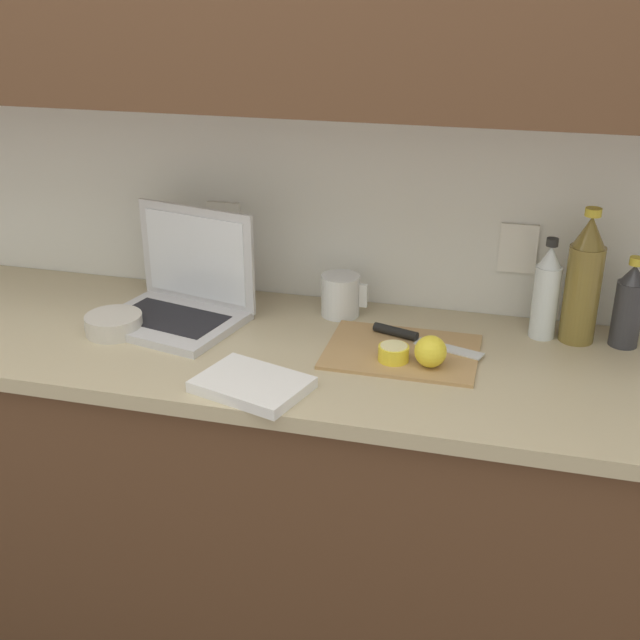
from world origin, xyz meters
TOP-DOWN VIEW (x-y plane):
  - ground_plane at (0.00, 0.00)m, footprint 12.00×12.00m
  - wall_back at (0.00, 0.23)m, footprint 5.20×0.38m
  - counter_unit at (-0.02, 0.00)m, footprint 1.97×0.61m
  - laptop at (-0.19, 0.08)m, footprint 0.37×0.32m
  - cutting_board at (0.36, 0.03)m, footprint 0.34×0.25m
  - knife at (0.37, 0.09)m, footprint 0.27×0.11m
  - lemon_half_cut at (0.35, -0.03)m, footprint 0.07×0.07m
  - lemon_whole_beside at (0.43, -0.03)m, footprint 0.07×0.07m
  - bottle_green_soda at (0.67, 0.20)m, footprint 0.06×0.06m
  - bottle_oil_tall at (0.75, 0.20)m, footprint 0.08×0.08m
  - bottle_water_clear at (0.85, 0.20)m, footprint 0.07×0.07m
  - measuring_cup at (0.18, 0.21)m, footprint 0.12×0.10m
  - bowl_white at (-0.32, -0.04)m, footprint 0.13×0.13m
  - dish_towel at (0.09, -0.22)m, footprint 0.26×0.22m

SIDE VIEW (x-z plane):
  - ground_plane at x=0.00m, z-range 0.00..0.00m
  - counter_unit at x=-0.02m, z-range 0.01..0.91m
  - cutting_board at x=0.36m, z-range 0.90..0.91m
  - dish_towel at x=0.09m, z-range 0.90..0.93m
  - knife at x=0.37m, z-range 0.91..0.93m
  - bowl_white at x=-0.32m, z-range 0.90..0.95m
  - lemon_half_cut at x=0.35m, z-range 0.91..0.95m
  - lemon_whole_beside at x=0.43m, z-range 0.91..0.98m
  - measuring_cup at x=0.18m, z-range 0.90..1.01m
  - laptop at x=-0.19m, z-range 0.83..1.10m
  - bottle_water_clear at x=0.85m, z-range 0.89..1.11m
  - bottle_green_soda at x=0.67m, z-range 0.89..1.13m
  - bottle_oil_tall at x=0.75m, z-range 0.89..1.21m
  - wall_back at x=0.00m, z-range 0.26..2.86m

